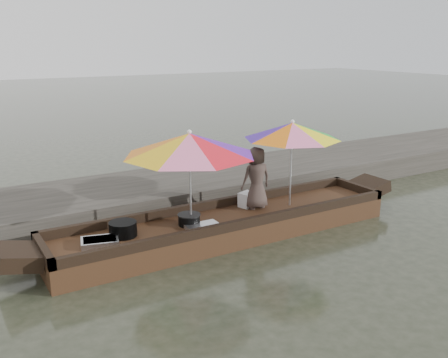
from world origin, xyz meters
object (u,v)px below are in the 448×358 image
vendor (256,178)px  umbrella_stern (291,163)px  boat_hull (227,227)px  umbrella_bow (190,179)px  charcoal_grill (189,220)px  tray_scallop (203,227)px  cooking_pot (123,229)px  supply_bag (247,200)px  tray_crayfish (100,242)px

vendor → umbrella_stern: bearing=169.1°
boat_hull → umbrella_bow: bearing=180.0°
charcoal_grill → tray_scallop: bearing=-67.5°
boat_hull → umbrella_stern: 1.63m
boat_hull → umbrella_bow: umbrella_bow is taller
charcoal_grill → vendor: 1.49m
cooking_pot → charcoal_grill: cooking_pot is taller
tray_scallop → charcoal_grill: (-0.11, 0.27, 0.05)m
tray_scallop → supply_bag: 1.33m
tray_scallop → vendor: vendor is taller
tray_scallop → umbrella_bow: 0.79m
tray_crayfish → cooking_pot: bearing=20.5°
tray_crayfish → vendor: bearing=4.3°
cooking_pot → umbrella_bow: umbrella_bow is taller
tray_scallop → vendor: bearing=18.3°
boat_hull → charcoal_grill: (-0.70, 0.02, 0.26)m
tray_crayfish → boat_hull: bearing=1.1°
umbrella_stern → tray_crayfish: bearing=-179.3°
boat_hull → vendor: bearing=13.8°
tray_scallop → vendor: 1.46m
umbrella_stern → vendor: bearing=164.4°
cooking_pot → vendor: (2.48, 0.06, 0.44)m
boat_hull → umbrella_stern: bearing=0.0°
boat_hull → tray_scallop: size_ratio=11.40×
tray_crayfish → umbrella_stern: umbrella_stern is taller
charcoal_grill → umbrella_stern: (2.02, -0.02, 0.69)m
charcoal_grill → vendor: bearing=6.2°
vendor → supply_bag: bearing=-52.6°
cooking_pot → umbrella_stern: size_ratio=0.25×
vendor → umbrella_bow: bearing=11.9°
tray_crayfish → umbrella_stern: bearing=0.7°
cooking_pot → umbrella_stern: 3.17m
vendor → charcoal_grill: bearing=10.9°
cooking_pot → umbrella_bow: bearing=-5.7°
boat_hull → cooking_pot: cooking_pot is taller
cooking_pot → tray_crayfish: bearing=-159.5°
vendor → tray_scallop: bearing=23.0°
vendor → umbrella_stern: 0.68m
charcoal_grill → umbrella_bow: 0.69m
tray_scallop → supply_bag: bearing=25.4°
tray_crayfish → tray_scallop: bearing=-7.4°
tray_scallop → umbrella_stern: umbrella_stern is taller
tray_scallop → umbrella_bow: (-0.09, 0.25, 0.74)m
cooking_pot → supply_bag: (2.39, 0.21, 0.02)m
supply_bag → umbrella_bow: size_ratio=0.13×
cooking_pot → tray_crayfish: 0.44m
cooking_pot → boat_hull: bearing=-3.5°
supply_bag → umbrella_bow: umbrella_bow is taller
cooking_pot → supply_bag: supply_bag is taller
boat_hull → charcoal_grill: bearing=178.2°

